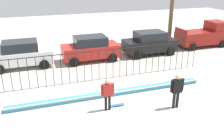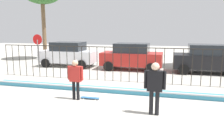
{
  "view_description": "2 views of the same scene",
  "coord_description": "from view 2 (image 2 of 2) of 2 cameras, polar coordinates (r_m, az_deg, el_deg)",
  "views": [
    {
      "loc": [
        -3.84,
        -10.85,
        6.3
      ],
      "look_at": [
        0.43,
        1.67,
        1.07
      ],
      "focal_mm": 39.37,
      "sensor_mm": 36.0,
      "label": 1
    },
    {
      "loc": [
        3.15,
        -9.2,
        2.94
      ],
      "look_at": [
        0.3,
        1.6,
        0.88
      ],
      "focal_mm": 36.39,
      "sensor_mm": 36.0,
      "label": 2
    }
  ],
  "objects": [
    {
      "name": "ground_plane",
      "position": [
        10.15,
        -3.98,
        -6.4
      ],
      "size": [
        60.0,
        60.0,
        0.0
      ],
      "primitive_type": "plane",
      "color": "#ADA89E"
    },
    {
      "name": "bowl_coping_ledge",
      "position": [
        10.71,
        -2.88,
        -4.83
      ],
      "size": [
        11.0,
        0.4,
        0.27
      ],
      "color": "teal",
      "rests_on": "ground"
    },
    {
      "name": "perimeter_fence",
      "position": [
        12.67,
        0.23,
        2.45
      ],
      "size": [
        14.04,
        0.04,
        1.93
      ],
      "color": "black",
      "rests_on": "ground"
    },
    {
      "name": "skateboarder",
      "position": [
        9.44,
        -9.16,
        -1.53
      ],
      "size": [
        0.67,
        0.25,
        1.67
      ],
      "rotation": [
        0.0,
        0.0,
        0.06
      ],
      "color": "black",
      "rests_on": "ground"
    },
    {
      "name": "skateboard",
      "position": [
        9.65,
        -5.52,
        -6.96
      ],
      "size": [
        0.8,
        0.2,
        0.07
      ],
      "rotation": [
        0.0,
        0.0,
        -0.18
      ],
      "color": "#26598C",
      "rests_on": "ground"
    },
    {
      "name": "camera_operator",
      "position": [
        7.79,
        10.71,
        -3.44
      ],
      "size": [
        0.74,
        0.28,
        1.82
      ],
      "rotation": [
        0.0,
        0.0,
        2.85
      ],
      "color": "black",
      "rests_on": "ground"
    },
    {
      "name": "parked_car_white",
      "position": [
        17.98,
        -10.87,
        3.97
      ],
      "size": [
        4.3,
        2.12,
        1.9
      ],
      "rotation": [
        0.0,
        0.0,
        -0.03
      ],
      "color": "silver",
      "rests_on": "ground"
    },
    {
      "name": "parked_car_red",
      "position": [
        16.26,
        4.96,
        3.45
      ],
      "size": [
        4.3,
        2.12,
        1.9
      ],
      "rotation": [
        0.0,
        0.0,
        -0.03
      ],
      "color": "#B2231E",
      "rests_on": "ground"
    },
    {
      "name": "parked_car_black",
      "position": [
        16.18,
        22.76,
        2.65
      ],
      "size": [
        4.3,
        2.12,
        1.9
      ],
      "rotation": [
        0.0,
        0.0,
        -0.03
      ],
      "color": "black",
      "rests_on": "ground"
    },
    {
      "name": "stop_sign",
      "position": [
        17.89,
        -18.16,
        5.69
      ],
      "size": [
        0.76,
        0.07,
        2.5
      ],
      "color": "slate",
      "rests_on": "ground"
    }
  ]
}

